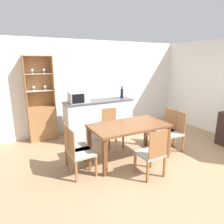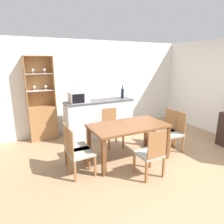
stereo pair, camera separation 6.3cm
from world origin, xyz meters
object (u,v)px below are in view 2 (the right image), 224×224
dining_table (128,129)px  wine_bottle (122,93)px  dining_chair_side_left_near (78,152)px  microwave (79,97)px  dining_chair_head_far (112,128)px  dining_chair_head_near (151,154)px  display_cabinet (43,116)px  dining_chair_side_left_far (74,147)px  dining_chair_side_right_far (166,129)px  dining_chair_side_right_near (173,132)px

dining_table → wine_bottle: 1.68m
dining_chair_side_left_near → microwave: 1.78m
dining_chair_head_far → dining_chair_head_near: 1.50m
display_cabinet → dining_table: bearing=-54.3°
dining_chair_side_left_far → dining_chair_side_left_near: bearing=4.2°
dining_chair_head_near → wine_bottle: size_ratio=2.64×
dining_table → dining_chair_side_left_far: size_ratio=1.76×
dining_chair_head_far → dining_chair_head_near: size_ratio=1.00×
dining_table → dining_chair_side_left_near: size_ratio=1.76×
dining_chair_side_right_far → display_cabinet: bearing=54.1°
dining_chair_side_left_far → microwave: (0.54, 1.29, 0.69)m
dining_chair_side_right_near → dining_table: bearing=87.3°
dining_chair_side_left_far → wine_bottle: 2.34m
dining_chair_side_right_far → dining_chair_head_near: (-1.11, -0.88, 0.00)m
dining_chair_side_left_far → display_cabinet: bearing=-166.9°
dining_chair_side_left_near → wine_bottle: 2.50m
dining_chair_side_left_far → microwave: microwave is taller
dining_chair_side_right_far → dining_chair_side_left_far: (-2.22, 0.00, 0.00)m
dining_chair_side_right_far → dining_chair_head_far: same height
dining_chair_side_right_far → dining_chair_head_near: size_ratio=1.00×
dining_chair_head_far → dining_chair_side_left_far: size_ratio=1.00×
display_cabinet → microwave: size_ratio=4.48×
display_cabinet → dining_chair_side_right_far: 3.09m
dining_table → dining_chair_side_left_far: 1.14m
display_cabinet → dining_table: (1.39, -1.94, 0.03)m
dining_chair_side_right_near → microwave: 2.39m
dining_table → dining_chair_side_left_near: (-1.11, -0.13, -0.22)m
display_cabinet → wine_bottle: size_ratio=6.25×
dining_chair_side_right_far → wine_bottle: wine_bottle is taller
dining_chair_head_near → dining_chair_side_right_near: same height
dining_chair_side_right_far → dining_chair_side_right_near: (-0.00, -0.26, 0.00)m
display_cabinet → dining_chair_side_right_near: bearing=-39.6°
display_cabinet → dining_chair_head_near: display_cabinet is taller
display_cabinet → dining_chair_side_right_far: size_ratio=2.37×
dining_chair_side_left_far → dining_chair_side_right_near: bearing=87.4°
dining_chair_head_near → dining_chair_side_left_near: same height
dining_chair_head_near → dining_chair_side_left_far: same height
dining_chair_side_right_far → dining_chair_side_left_near: bearing=96.6°
display_cabinet → dining_chair_side_left_far: (0.28, -1.81, -0.19)m
display_cabinet → dining_chair_side_left_near: bearing=-82.2°
wine_bottle → dining_chair_side_left_far: bearing=-143.6°
dining_chair_side_right_near → microwave: microwave is taller
display_cabinet → dining_chair_head_far: 1.84m
dining_chair_side_right_near → microwave: size_ratio=1.89×
microwave → dining_chair_head_near: bearing=-75.3°
microwave → dining_chair_head_far: bearing=-49.7°
dining_chair_head_far → dining_chair_side_left_far: bearing=30.1°
dining_chair_head_near → dining_chair_side_right_far: bearing=38.3°
dining_chair_side_left_near → microwave: (0.54, 1.56, 0.69)m
dining_table → wine_bottle: size_ratio=4.64×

